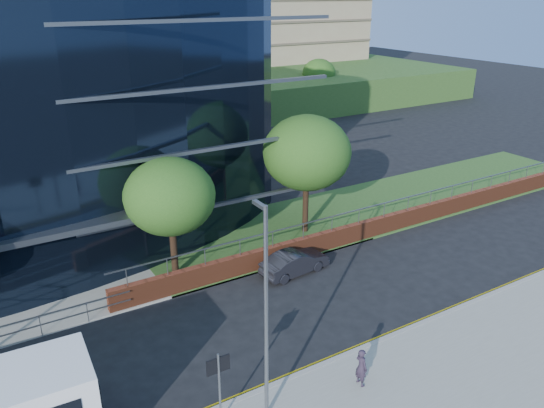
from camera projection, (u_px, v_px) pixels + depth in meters
grass_verge at (389, 202)px, 37.91m from camera, size 36.00×8.00×0.12m
retaining_wall at (383, 225)px, 32.85m from camera, size 34.00×0.40×2.11m
apartment_block at (211, 14)px, 74.33m from camera, size 60.00×42.00×30.00m
street_sign at (219, 374)px, 17.78m from camera, size 0.85×0.09×2.80m
tree_far_c at (170, 197)px, 26.50m from camera, size 4.62×4.62×6.51m
tree_far_d at (307, 153)px, 31.37m from camera, size 5.28×5.28×7.44m
tree_dist_e at (213, 83)px, 59.27m from camera, size 4.62×4.62×6.51m
tree_dist_f at (319, 73)px, 68.65m from camera, size 4.29×4.29×6.05m
streetlight_east at (266, 311)px, 17.18m from camera, size 0.15×0.77×8.00m
parked_car at (295, 262)px, 28.26m from camera, size 4.00×1.73×1.28m
pedestrian at (361, 367)px, 19.94m from camera, size 0.38×0.58×1.57m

